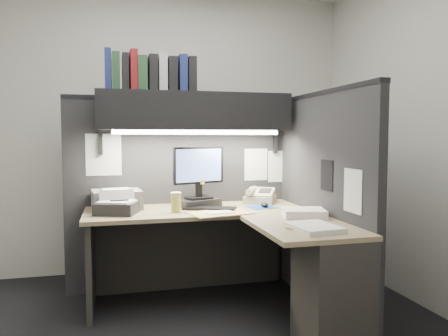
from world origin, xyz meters
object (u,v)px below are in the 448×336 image
(printer, at_px, (117,199))
(keyboard, at_px, (210,208))
(notebook_stack, at_px, (117,208))
(telephone, at_px, (260,197))
(coffee_cup, at_px, (176,203))
(overhead_shelf, at_px, (195,112))
(desk, at_px, (259,262))
(monitor, at_px, (199,183))

(printer, bearing_deg, keyboard, -24.38)
(printer, xyz_separation_m, notebook_stack, (-0.00, -0.24, -0.03))
(telephone, distance_m, coffee_cup, 0.83)
(overhead_shelf, bearing_deg, desk, -68.21)
(desk, relative_size, keyboard, 4.18)
(overhead_shelf, xyz_separation_m, notebook_stack, (-0.63, -0.26, -0.73))
(desk, height_order, printer, printer)
(printer, relative_size, notebook_stack, 1.31)
(notebook_stack, bearing_deg, overhead_shelf, 22.23)
(monitor, height_order, telephone, monitor)
(keyboard, distance_m, coffee_cup, 0.28)
(desk, relative_size, telephone, 6.65)
(monitor, distance_m, keyboard, 0.25)
(printer, bearing_deg, coffee_cup, -39.68)
(keyboard, xyz_separation_m, coffee_cup, (-0.27, -0.05, 0.06))
(telephone, bearing_deg, desk, -78.68)
(keyboard, bearing_deg, overhead_shelf, 129.07)
(keyboard, xyz_separation_m, notebook_stack, (-0.70, -0.01, 0.03))
(coffee_cup, relative_size, printer, 0.38)
(keyboard, bearing_deg, coffee_cup, -145.44)
(monitor, bearing_deg, desk, -86.07)
(keyboard, bearing_deg, notebook_stack, -155.51)
(notebook_stack, bearing_deg, keyboard, 1.17)
(desk, distance_m, overhead_shelf, 1.33)
(monitor, xyz_separation_m, notebook_stack, (-0.65, -0.18, -0.15))
(monitor, height_order, printer, monitor)
(monitor, bearing_deg, printer, 155.37)
(desk, height_order, keyboard, keyboard)
(overhead_shelf, height_order, monitor, overhead_shelf)
(coffee_cup, bearing_deg, notebook_stack, 174.74)
(desk, relative_size, coffee_cup, 12.05)
(coffee_cup, xyz_separation_m, printer, (-0.43, 0.28, 0.00))
(keyboard, height_order, printer, printer)
(telephone, distance_m, printer, 1.20)
(keyboard, distance_m, printer, 0.74)
(telephone, bearing_deg, printer, -148.36)
(keyboard, xyz_separation_m, printer, (-0.70, 0.23, 0.06))
(coffee_cup, bearing_deg, printer, 146.64)
(desk, xyz_separation_m, telephone, (0.27, 0.75, 0.34))
(coffee_cup, xyz_separation_m, notebook_stack, (-0.43, 0.04, -0.03))
(keyboard, bearing_deg, monitor, 131.18)
(telephone, relative_size, coffee_cup, 1.81)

